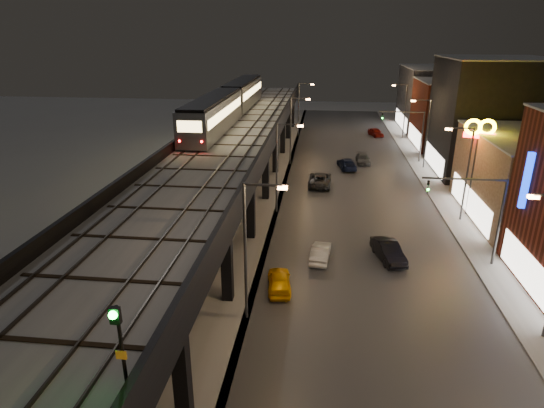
{
  "coord_description": "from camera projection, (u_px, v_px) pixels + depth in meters",
  "views": [
    {
      "loc": [
        3.64,
        -10.94,
        16.91
      ],
      "look_at": [
        0.07,
        20.29,
        5.0
      ],
      "focal_mm": 30.0,
      "sensor_mm": 36.0,
      "label": 1
    }
  ],
  "objects": [
    {
      "name": "viaduct_trackbed",
      "position": [
        224.0,
        147.0,
        44.62
      ],
      "size": [
        8.4,
        100.0,
        0.32
      ],
      "color": "#B2B7C1",
      "rests_on": "elevated_viaduct"
    },
    {
      "name": "car_onc_silver",
      "position": [
        388.0,
        252.0,
        35.74
      ],
      "size": [
        2.59,
        4.69,
        1.46
      ],
      "primitive_type": "imported",
      "rotation": [
        0.0,
        0.0,
        0.25
      ],
      "color": "black",
      "rests_on": "ground"
    },
    {
      "name": "sign_carwash",
      "position": [
        535.0,
        190.0,
        31.67
      ],
      "size": [
        1.79,
        0.35,
        9.27
      ],
      "color": "#38383A",
      "rests_on": "ground"
    },
    {
      "name": "building_d",
      "position": [
        489.0,
        117.0,
        56.09
      ],
      "size": [
        12.2,
        13.2,
        14.16
      ],
      "color": "black",
      "rests_on": "ground"
    },
    {
      "name": "elevated_viaduct",
      "position": [
        224.0,
        155.0,
        44.78
      ],
      "size": [
        9.0,
        100.0,
        6.3
      ],
      "color": "black",
      "rests_on": "ground"
    },
    {
      "name": "sign_mcdonalds",
      "position": [
        478.0,
        139.0,
        42.2
      ],
      "size": [
        2.82,
        0.7,
        9.5
      ],
      "color": "#38383A",
      "rests_on": "ground"
    },
    {
      "name": "building_e",
      "position": [
        457.0,
        114.0,
        69.8
      ],
      "size": [
        12.2,
        12.2,
        10.16
      ],
      "color": "maroon",
      "rests_on": "ground"
    },
    {
      "name": "traffic_light_rig_a",
      "position": [
        485.0,
        211.0,
        33.71
      ],
      "size": [
        6.1,
        0.34,
        7.0
      ],
      "color": "#38383A",
      "rests_on": "ground"
    },
    {
      "name": "car_mid_dark",
      "position": [
        347.0,
        164.0,
        59.62
      ],
      "size": [
        2.75,
        5.06,
        1.39
      ],
      "primitive_type": "imported",
      "rotation": [
        0.0,
        0.0,
        3.32
      ],
      "color": "#111A38",
      "rests_on": "ground"
    },
    {
      "name": "car_onc_white",
      "position": [
        363.0,
        159.0,
        62.07
      ],
      "size": [
        1.87,
        4.31,
        1.24
      ],
      "primitive_type": "imported",
      "rotation": [
        0.0,
        0.0,
        0.03
      ],
      "color": "#52555C",
      "rests_on": "ground"
    },
    {
      "name": "streetlight_right_2",
      "position": [
        465.0,
        168.0,
        41.72
      ],
      "size": [
        2.56,
        0.28,
        9.0
      ],
      "color": "#38383A",
      "rests_on": "ground"
    },
    {
      "name": "sidewalk_right",
      "position": [
        454.0,
        205.0,
        47.18
      ],
      "size": [
        4.0,
        120.0,
        0.14
      ],
      "primitive_type": "cube",
      "color": "#9FA1A8",
      "rests_on": "ground"
    },
    {
      "name": "viaduct_parapet_far",
      "position": [
        181.0,
        141.0,
        44.95
      ],
      "size": [
        0.3,
        100.0,
        1.1
      ],
      "primitive_type": "cube",
      "color": "black",
      "rests_on": "elevated_viaduct"
    },
    {
      "name": "subway_train",
      "position": [
        230.0,
        102.0,
        58.8
      ],
      "size": [
        3.11,
        37.49,
        3.72
      ],
      "color": "gray",
      "rests_on": "viaduct_trackbed"
    },
    {
      "name": "building_f",
      "position": [
        437.0,
        99.0,
        82.63
      ],
      "size": [
        12.2,
        16.2,
        11.16
      ],
      "color": "#3A3A40",
      "rests_on": "ground"
    },
    {
      "name": "streetlight_left_3",
      "position": [
        293.0,
        126.0,
        60.26
      ],
      "size": [
        2.57,
        0.28,
        9.0
      ],
      "color": "#38383A",
      "rests_on": "ground"
    },
    {
      "name": "car_taxi",
      "position": [
        279.0,
        281.0,
        31.6
      ],
      "size": [
        2.08,
        4.1,
        1.34
      ],
      "primitive_type": "imported",
      "rotation": [
        0.0,
        0.0,
        3.27
      ],
      "color": "#FDB402",
      "rests_on": "ground"
    },
    {
      "name": "under_viaduct_pavement",
      "position": [
        232.0,
        197.0,
        49.69
      ],
      "size": [
        11.0,
        120.0,
        0.06
      ],
      "primitive_type": "cube",
      "color": "#9FA1A8",
      "rests_on": "ground"
    },
    {
      "name": "rail_signal",
      "position": [
        118.0,
        332.0,
        13.29
      ],
      "size": [
        0.34,
        0.42,
        2.93
      ],
      "color": "black",
      "rests_on": "viaduct_trackbed"
    },
    {
      "name": "road_surface",
      "position": [
        357.0,
        202.0,
        48.26
      ],
      "size": [
        17.0,
        120.0,
        0.06
      ],
      "primitive_type": "cube",
      "color": "#46474D",
      "rests_on": "ground"
    },
    {
      "name": "viaduct_parapet_streetside",
      "position": [
        268.0,
        143.0,
        44.02
      ],
      "size": [
        0.3,
        100.0,
        1.1
      ],
      "primitive_type": "cube",
      "color": "black",
      "rests_on": "elevated_viaduct"
    },
    {
      "name": "streetlight_left_2",
      "position": [
        279.0,
        162.0,
        43.54
      ],
      "size": [
        2.57,
        0.28,
        9.0
      ],
      "color": "#38383A",
      "rests_on": "ground"
    },
    {
      "name": "car_near_white",
      "position": [
        321.0,
        253.0,
        35.73
      ],
      "size": [
        1.75,
        3.99,
        1.27
      ],
      "primitive_type": "imported",
      "rotation": [
        0.0,
        0.0,
        3.04
      ],
      "color": "silver",
      "rests_on": "ground"
    },
    {
      "name": "streetlight_right_4",
      "position": [
        404.0,
        108.0,
        75.16
      ],
      "size": [
        2.56,
        0.28,
        9.0
      ],
      "color": "#38383A",
      "rests_on": "ground"
    },
    {
      "name": "streetlight_left_1",
      "position": [
        250.0,
        243.0,
        26.81
      ],
      "size": [
        2.57,
        0.28,
        9.0
      ],
      "color": "#38383A",
      "rests_on": "ground"
    },
    {
      "name": "streetlight_right_3",
      "position": [
        426.0,
        129.0,
        58.44
      ],
      "size": [
        2.56,
        0.28,
        9.0
      ],
      "color": "#38383A",
      "rests_on": "ground"
    },
    {
      "name": "streetlight_left_4",
      "position": [
        300.0,
        106.0,
        76.98
      ],
      "size": [
        2.57,
        0.28,
        9.0
      ],
      "color": "#38383A",
      "rests_on": "ground"
    },
    {
      "name": "car_mid_silver",
      "position": [
        320.0,
        180.0,
        53.16
      ],
      "size": [
        2.65,
        5.48,
        1.5
      ],
      "primitive_type": "imported",
      "rotation": [
        0.0,
        0.0,
        3.11
      ],
      "color": "#393B3E",
      "rests_on": "ground"
    },
    {
      "name": "traffic_light_rig_b",
      "position": [
        414.0,
        130.0,
        61.58
      ],
      "size": [
        6.1,
        0.34,
        7.0
      ],
      "color": "#38383A",
      "rests_on": "ground"
    },
    {
      "name": "car_onc_red",
      "position": [
        376.0,
        133.0,
        78.4
      ],
      "size": [
        2.76,
        4.33,
        1.37
      ],
      "primitive_type": "imported",
      "rotation": [
        0.0,
        0.0,
        0.31
      ],
      "color": "maroon",
      "rests_on": "ground"
    },
    {
      "name": "building_c",
      "position": [
        541.0,
        179.0,
        42.29
      ],
      "size": [
        12.2,
        15.2,
        8.16
      ],
      "color": "#8C6E55",
      "rests_on": "ground"
    }
  ]
}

